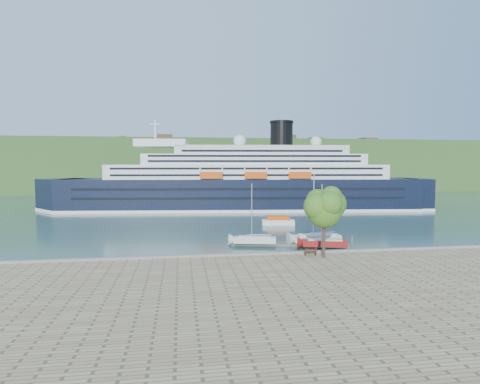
% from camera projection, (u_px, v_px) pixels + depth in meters
% --- Properties ---
extents(ground, '(400.00, 400.00, 0.00)m').
position_uv_depth(ground, '(283.00, 261.00, 52.71)').
color(ground, '#2D514F').
rests_on(ground, ground).
extents(promenade, '(220.00, 60.00, 1.00)m').
position_uv_depth(promenade, '(416.00, 377.00, 23.08)').
color(promenade, tan).
rests_on(promenade, ground).
extents(far_hillside, '(400.00, 50.00, 24.00)m').
position_uv_depth(far_hillside, '(208.00, 166.00, 194.94)').
color(far_hillside, '#315120').
rests_on(far_hillside, ground).
extents(quay_coping, '(220.00, 0.50, 0.30)m').
position_uv_depth(quay_coping, '(284.00, 253.00, 52.44)').
color(quay_coping, slate).
rests_on(quay_coping, promenade).
extents(cruise_ship, '(111.29, 27.54, 24.75)m').
position_uv_depth(cruise_ship, '(240.00, 165.00, 111.28)').
color(cruise_ship, black).
rests_on(cruise_ship, ground).
extents(park_bench, '(1.65, 0.71, 1.05)m').
position_uv_depth(park_bench, '(310.00, 252.00, 51.49)').
color(park_bench, '#462514').
rests_on(park_bench, promenade).
extents(promenade_tree, '(5.88, 5.88, 9.74)m').
position_uv_depth(promenade_tree, '(324.00, 219.00, 50.10)').
color(promenade_tree, '#35661A').
rests_on(promenade_tree, promenade).
extents(floating_pontoon, '(18.39, 6.47, 0.41)m').
position_uv_depth(floating_pontoon, '(286.00, 244.00, 63.15)').
color(floating_pontoon, '#646059').
rests_on(floating_pontoon, ground).
extents(sailboat_white_near, '(7.48, 3.53, 9.32)m').
position_uv_depth(sailboat_white_near, '(255.00, 216.00, 62.07)').
color(sailboat_white_near, silver).
rests_on(sailboat_white_near, ground).
extents(sailboat_red, '(7.51, 3.77, 9.34)m').
position_uv_depth(sailboat_red, '(325.00, 218.00, 59.58)').
color(sailboat_red, maroon).
rests_on(sailboat_red, ground).
extents(sailboat_white_far, '(8.26, 2.35, 10.65)m').
position_uv_depth(sailboat_white_far, '(317.00, 212.00, 62.70)').
color(sailboat_white_far, silver).
rests_on(sailboat_white_far, ground).
extents(tender_launch, '(7.19, 3.53, 1.90)m').
position_uv_depth(tender_launch, '(278.00, 220.00, 84.05)').
color(tender_launch, '#DD480D').
rests_on(tender_launch, ground).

